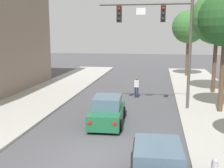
% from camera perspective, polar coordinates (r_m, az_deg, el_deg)
% --- Properties ---
extents(ground_plane, '(120.00, 120.00, 0.00)m').
position_cam_1_polar(ground_plane, '(12.02, -4.21, -14.75)').
color(ground_plane, '#4C4C51').
extents(traffic_signal_mast, '(6.05, 0.38, 7.50)m').
position_cam_1_polar(traffic_signal_mast, '(18.73, 10.62, 10.83)').
color(traffic_signal_mast, '#514C47').
rests_on(traffic_signal_mast, sidewalk_right).
extents(car_lead_green, '(2.00, 4.32, 1.60)m').
position_cam_1_polar(car_lead_green, '(15.99, -0.91, -5.53)').
color(car_lead_green, '#1E663D').
rests_on(car_lead_green, ground).
extents(pedestrian_crossing_road, '(0.36, 0.22, 1.64)m').
position_cam_1_polar(pedestrian_crossing_road, '(22.40, 5.03, -0.48)').
color(pedestrian_crossing_road, '#232847').
rests_on(pedestrian_crossing_road, ground).
extents(fire_hydrant, '(0.48, 0.24, 0.72)m').
position_cam_1_polar(fire_hydrant, '(10.67, 20.22, -15.77)').
color(fire_hydrant, '#B2B2B7').
rests_on(fire_hydrant, sidewalk_right).
extents(street_tree_third, '(4.32, 4.32, 8.34)m').
position_cam_1_polar(street_tree_third, '(24.91, 20.73, 12.47)').
color(street_tree_third, brown).
rests_on(street_tree_third, sidewalk_right).
extents(street_tree_farthest, '(3.79, 3.79, 7.58)m').
position_cam_1_polar(street_tree_farthest, '(34.09, 15.36, 11.15)').
color(street_tree_farthest, brown).
rests_on(street_tree_farthest, sidewalk_right).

